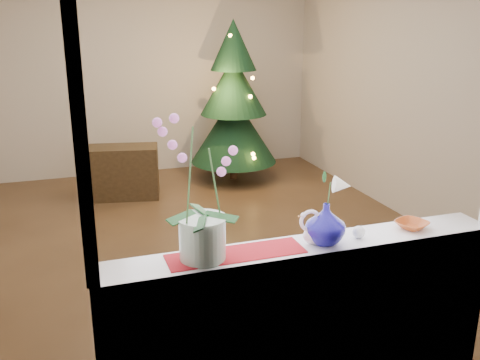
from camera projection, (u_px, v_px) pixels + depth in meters
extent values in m
plane|color=#3B2918|center=(197.00, 237.00, 5.21)|extent=(5.00, 5.00, 0.00)
cube|color=#BCB1A4|center=(148.00, 72.00, 7.07)|extent=(4.50, 0.10, 2.70)
cube|color=#BCB1A4|center=(320.00, 172.00, 2.54)|extent=(4.50, 0.10, 2.70)
cube|color=#BCB1A4|center=(406.00, 88.00, 5.50)|extent=(0.10, 5.00, 2.70)
cube|color=white|center=(309.00, 334.00, 2.85)|extent=(2.20, 0.08, 0.88)
cube|color=white|center=(305.00, 248.00, 2.79)|extent=(2.20, 0.26, 0.04)
cube|color=maroon|center=(236.00, 254.00, 2.67)|extent=(0.70, 0.20, 0.01)
imported|color=#0E0A66|center=(326.00, 221.00, 2.77)|extent=(0.26, 0.26, 0.25)
sphere|color=white|center=(359.00, 232.00, 2.86)|extent=(0.07, 0.07, 0.07)
imported|color=#A54519|center=(412.00, 225.00, 2.99)|extent=(0.19, 0.19, 0.04)
cube|color=black|center=(123.00, 172.00, 6.27)|extent=(0.88, 0.56, 0.61)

